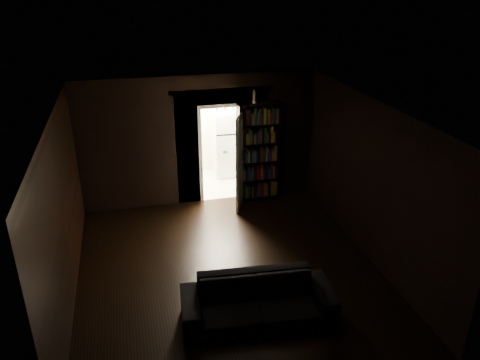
% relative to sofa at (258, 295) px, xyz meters
% --- Properties ---
extents(ground, '(5.50, 5.50, 0.00)m').
position_rel_sofa_xyz_m(ground, '(-0.14, 1.29, -0.43)').
color(ground, black).
rests_on(ground, ground).
extents(room_walls, '(5.02, 5.61, 2.84)m').
position_rel_sofa_xyz_m(room_walls, '(-0.15, 2.36, 1.26)').
color(room_walls, black).
rests_on(room_walls, ground).
extents(kitchen_alcove, '(2.20, 1.80, 2.60)m').
position_rel_sofa_xyz_m(kitchen_alcove, '(0.36, 5.16, 0.78)').
color(kitchen_alcove, beige).
rests_on(kitchen_alcove, ground).
extents(sofa, '(2.29, 1.15, 0.85)m').
position_rel_sofa_xyz_m(sofa, '(0.00, 0.00, 0.00)').
color(sofa, black).
rests_on(sofa, ground).
extents(bookshelf, '(0.95, 0.64, 2.20)m').
position_rel_sofa_xyz_m(bookshelf, '(1.11, 3.88, 0.67)').
color(bookshelf, black).
rests_on(bookshelf, ground).
extents(refrigerator, '(0.86, 0.82, 1.65)m').
position_rel_sofa_xyz_m(refrigerator, '(0.78, 5.40, 0.40)').
color(refrigerator, white).
rests_on(refrigerator, ground).
extents(door, '(0.39, 0.80, 2.05)m').
position_rel_sofa_xyz_m(door, '(0.65, 3.63, 0.60)').
color(door, white).
rests_on(door, ground).
extents(figurine, '(0.10, 0.10, 0.28)m').
position_rel_sofa_xyz_m(figurine, '(0.99, 3.84, 1.91)').
color(figurine, white).
rests_on(figurine, bookshelf).
extents(bottles, '(0.65, 0.20, 0.26)m').
position_rel_sofa_xyz_m(bottles, '(0.70, 5.31, 1.36)').
color(bottles, black).
rests_on(bottles, refrigerator).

